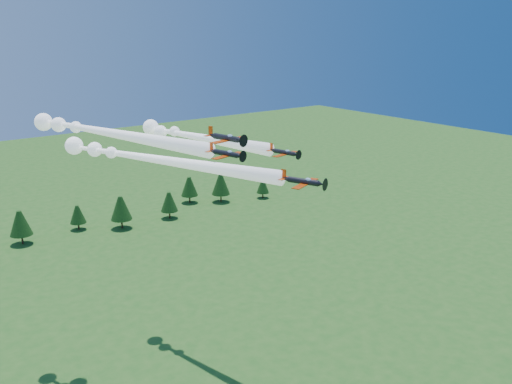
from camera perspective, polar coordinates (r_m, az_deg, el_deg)
plane_lead at (r=109.51m, az=-10.48°, el=3.33°), size 25.22×54.47×3.70m
plane_left at (r=112.15m, az=-15.06°, el=5.86°), size 17.87×54.02×3.70m
plane_right at (r=125.45m, az=-6.34°, el=5.58°), size 13.47×44.05×3.70m
plane_slot at (r=103.88m, az=-2.98°, el=5.42°), size 8.18×8.99×2.86m
treeline at (r=205.60m, az=-18.52°, el=-2.48°), size 169.36×22.02×11.82m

